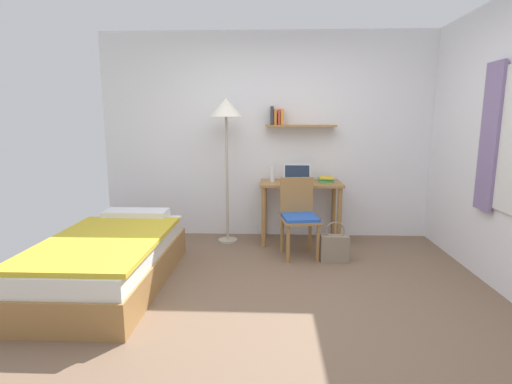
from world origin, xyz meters
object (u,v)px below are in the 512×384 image
object	(u,v)px
book_stack	(326,179)
handbag	(334,247)
standing_lamp	(226,116)
laptop	(297,177)
desk_chair	(299,214)
bed	(111,260)
water_bottle	(272,173)
desk	(300,194)

from	to	relation	value
book_stack	handbag	distance (m)	0.96
standing_lamp	laptop	world-z (taller)	standing_lamp
desk_chair	standing_lamp	world-z (taller)	standing_lamp
standing_lamp	book_stack	distance (m)	1.44
laptop	handbag	size ratio (longest dim) A/B	0.77
bed	water_bottle	world-z (taller)	water_bottle
water_bottle	bed	bearing A→B (deg)	-136.72
desk_chair	standing_lamp	xyz separation A→B (m)	(-0.86, 0.47, 1.08)
laptop	water_bottle	xyz separation A→B (m)	(-0.31, -0.00, 0.05)
book_stack	handbag	size ratio (longest dim) A/B	0.53
handbag	standing_lamp	bearing A→B (deg)	151.39
bed	standing_lamp	distance (m)	2.12
book_stack	handbag	xyz separation A→B (m)	(0.01, -0.72, -0.64)
water_bottle	book_stack	xyz separation A→B (m)	(0.66, 0.01, -0.07)
water_bottle	book_stack	world-z (taller)	water_bottle
laptop	standing_lamp	bearing A→B (deg)	-177.30
bed	water_bottle	size ratio (longest dim) A/B	9.02
laptop	book_stack	bearing A→B (deg)	1.55
desk_chair	water_bottle	xyz separation A→B (m)	(-0.30, 0.50, 0.39)
bed	book_stack	xyz separation A→B (m)	(2.15, 1.42, 0.55)
desk_chair	water_bottle	world-z (taller)	water_bottle
standing_lamp	book_stack	world-z (taller)	standing_lamp
handbag	book_stack	bearing A→B (deg)	90.95
desk	book_stack	size ratio (longest dim) A/B	4.22
desk	desk_chair	distance (m)	0.51
desk	book_stack	world-z (taller)	book_stack
water_bottle	standing_lamp	bearing A→B (deg)	-176.27
desk	book_stack	bearing A→B (deg)	4.59
bed	desk_chair	world-z (taller)	desk_chair
desk_chair	book_stack	xyz separation A→B (m)	(0.36, 0.52, 0.32)
bed	water_bottle	distance (m)	2.14
water_bottle	laptop	bearing A→B (deg)	0.83
standing_lamp	water_bottle	size ratio (longest dim) A/B	8.33
desk	laptop	xyz separation A→B (m)	(-0.04, 0.02, 0.21)
book_stack	bed	bearing A→B (deg)	-146.65
desk	water_bottle	bearing A→B (deg)	178.16
desk	standing_lamp	size ratio (longest dim) A/B	0.56
standing_lamp	water_bottle	distance (m)	0.89
bed	desk	world-z (taller)	desk
desk	laptop	bearing A→B (deg)	159.27
standing_lamp	desk	bearing A→B (deg)	1.59
laptop	handbag	bearing A→B (deg)	-62.70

